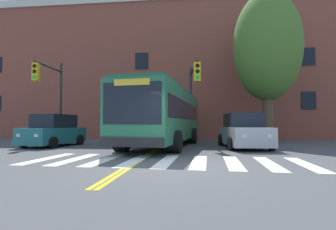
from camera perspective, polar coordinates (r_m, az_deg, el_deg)
ground_plane at (r=7.86m, az=0.43°, el=-11.17°), size 120.00×120.00×0.00m
crosswalk at (r=8.96m, az=-0.34°, el=-10.00°), size 9.39×3.62×0.01m
lane_line_yellow_inner at (r=22.94m, az=1.10°, el=-5.09°), size 0.12×36.00×0.01m
lane_line_yellow_outer at (r=22.93m, az=1.50°, el=-5.09°), size 0.12×36.00×0.01m
city_bus at (r=14.78m, az=-0.74°, el=-0.03°), size 3.79×10.73×3.19m
car_teal_near_lane at (r=16.22m, az=-23.59°, el=-3.31°), size 2.38×4.14×1.80m
car_silver_far_lane at (r=14.38m, az=16.07°, el=-3.60°), size 2.38×4.69×1.82m
car_tan_behind_bus at (r=24.94m, az=-0.16°, el=-3.02°), size 2.42×3.87×1.72m
traffic_light_far_corner at (r=18.08m, az=-24.11°, el=5.42°), size 0.40×3.26×5.37m
traffic_light_overhead at (r=16.38m, az=5.52°, el=5.81°), size 0.70×4.49×5.17m
street_tree_curbside_large at (r=19.15m, az=20.76°, el=13.70°), size 6.02×6.05×10.07m
building_facade at (r=27.32m, az=-3.57°, el=8.48°), size 33.33×10.03×12.40m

